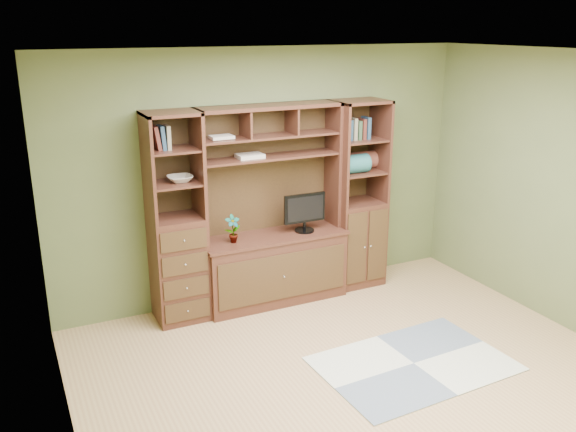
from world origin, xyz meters
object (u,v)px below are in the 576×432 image
monitor (305,206)px  left_tower (176,220)px  center_hutch (273,208)px  right_tower (357,195)px

monitor → left_tower: bearing=177.7°
center_hutch → left_tower: 1.00m
monitor → right_tower: bearing=7.1°
right_tower → center_hutch: bearing=-177.8°
center_hutch → left_tower: (-1.00, 0.04, 0.00)m
center_hutch → monitor: size_ratio=3.66×
center_hutch → monitor: bearing=-5.9°
center_hutch → left_tower: size_ratio=1.00×
left_tower → monitor: (1.34, -0.07, -0.01)m
left_tower → right_tower: (2.02, 0.00, 0.00)m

